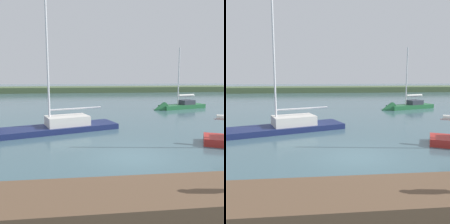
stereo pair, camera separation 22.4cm
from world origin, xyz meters
TOP-DOWN VIEW (x-y plane):
  - ground_plane at (0.00, 0.00)m, footprint 200.00×200.00m
  - far_shoreline at (0.00, -48.06)m, footprint 180.00×8.00m
  - dock_pier at (0.00, 4.77)m, footprint 27.10×2.30m
  - sailboat_behind_pier at (5.95, -5.56)m, footprint 10.43×5.59m
  - sailboat_outer_mooring at (-8.48, -16.66)m, footprint 7.15×3.79m

SIDE VIEW (x-z plane):
  - ground_plane at x=0.00m, z-range 0.00..0.00m
  - far_shoreline at x=0.00m, z-range -1.20..1.20m
  - sailboat_outer_mooring at x=-8.48m, z-range -3.78..4.08m
  - sailboat_behind_pier at x=5.95m, z-range -5.54..5.84m
  - dock_pier at x=0.00m, z-range 0.00..0.60m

